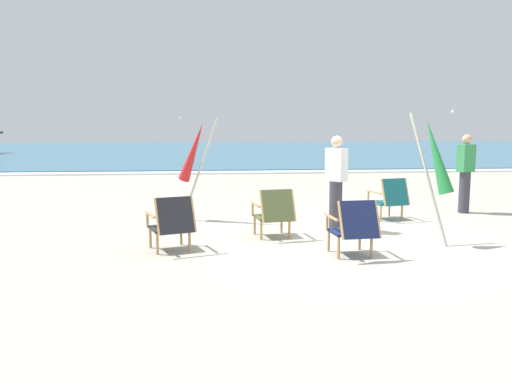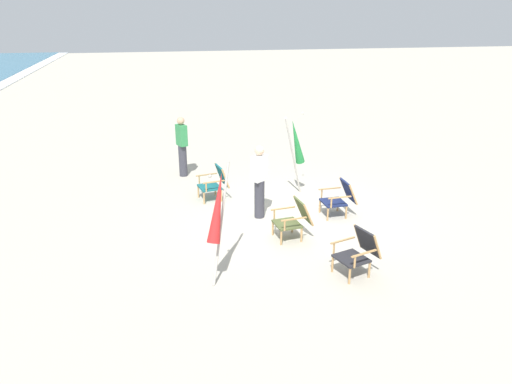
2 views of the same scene
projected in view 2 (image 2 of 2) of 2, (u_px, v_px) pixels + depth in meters
The scene contains 9 objects.
ground_plane at pixel (293, 215), 11.17m from camera, with size 80.00×80.00×0.00m, color #B7AF9E.
beach_chair_far_center at pixel (359, 251), 8.64m from camera, with size 0.77×0.85×0.81m.
beach_chair_back_right at pixel (340, 197), 11.02m from camera, with size 0.64×0.76×0.80m.
beach_chair_front_left at pixel (295, 218), 9.96m from camera, with size 0.68×0.79×0.80m.
beach_chair_front_right at pixel (215, 182), 11.94m from camera, with size 0.71×0.78×0.82m.
umbrella_furled_red at pixel (218, 209), 8.16m from camera, with size 0.83×0.53×1.98m.
umbrella_furled_green at pixel (296, 142), 11.91m from camera, with size 0.58×0.67×2.03m.
person_near_chairs at pixel (259, 181), 10.77m from camera, with size 0.37×0.39×1.63m.
person_by_waterline at pixel (182, 146), 13.39m from camera, with size 0.39×0.32×1.63m.
Camera 2 is at (-9.95, 2.60, 4.47)m, focal length 35.00 mm.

